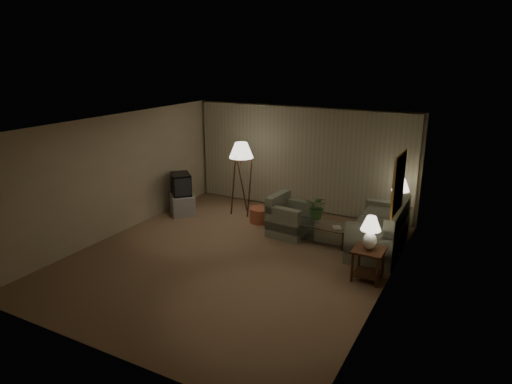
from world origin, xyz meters
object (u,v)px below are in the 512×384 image
at_px(coffee_table, 323,230).
at_px(ottoman, 261,215).
at_px(sofa, 378,232).
at_px(floor_lamp, 241,177).
at_px(armchair, 290,220).
at_px(vase, 317,220).
at_px(tv_cabinet, 182,203).
at_px(crt_tv, 181,184).
at_px(table_lamp_near, 371,230).
at_px(side_table_near, 368,259).
at_px(side_table_far, 398,216).
at_px(table_lamp_far, 400,191).

height_order(coffee_table, ottoman, coffee_table).
relative_size(sofa, floor_lamp, 1.02).
distance_m(armchair, vase, 0.68).
bearing_deg(tv_cabinet, vase, 42.16).
height_order(crt_tv, floor_lamp, floor_lamp).
xyz_separation_m(armchair, ottoman, (-0.96, 0.41, -0.19)).
distance_m(table_lamp_near, vase, 1.98).
relative_size(side_table_near, floor_lamp, 0.32).
bearing_deg(armchair, sofa, -83.67).
height_order(armchair, side_table_near, armchair).
bearing_deg(armchair, coffee_table, -88.39).
height_order(sofa, vase, sofa).
relative_size(sofa, side_table_far, 3.15).
relative_size(tv_cabinet, vase, 6.45).
bearing_deg(sofa, coffee_table, -86.30).
xyz_separation_m(sofa, coffee_table, (-1.16, -0.10, -0.13)).
distance_m(sofa, armchair, 1.97).
relative_size(floor_lamp, ottoman, 3.49).
bearing_deg(side_table_far, table_lamp_near, -90.00).
xyz_separation_m(side_table_far, coffee_table, (-1.31, -1.32, -0.13)).
distance_m(side_table_far, tv_cabinet, 5.34).
bearing_deg(coffee_table, sofa, 4.92).
height_order(floor_lamp, ottoman, floor_lamp).
height_order(side_table_near, side_table_far, same).
height_order(armchair, tv_cabinet, armchair).
height_order(armchair, crt_tv, crt_tv).
height_order(coffee_table, tv_cabinet, tv_cabinet).
relative_size(table_lamp_near, vase, 3.93).
xyz_separation_m(coffee_table, tv_cabinet, (-3.89, 0.10, -0.03)).
distance_m(table_lamp_near, ottoman, 3.62).
distance_m(side_table_near, vase, 1.92).
distance_m(table_lamp_far, ottoman, 3.31).
bearing_deg(ottoman, floor_lamp, 157.79).
bearing_deg(vase, table_lamp_far, 42.18).
bearing_deg(sofa, side_table_near, 5.12).
relative_size(tv_cabinet, floor_lamp, 0.55).
bearing_deg(vase, floor_lamp, 162.28).
bearing_deg(table_lamp_near, floor_lamp, 152.22).
xyz_separation_m(tv_cabinet, floor_lamp, (1.42, 0.64, 0.72)).
bearing_deg(ottoman, crt_tv, -170.48).
bearing_deg(coffee_table, floor_lamp, 163.30).
bearing_deg(table_lamp_near, tv_cabinet, 165.41).
xyz_separation_m(table_lamp_near, coffee_table, (-1.31, 1.25, -0.69)).
bearing_deg(crt_tv, table_lamp_near, 29.15).
height_order(table_lamp_far, coffee_table, table_lamp_far).
relative_size(side_table_near, tv_cabinet, 0.58).
bearing_deg(floor_lamp, crt_tv, -155.83).
distance_m(sofa, table_lamp_far, 1.37).
xyz_separation_m(side_table_near, vase, (-1.46, 1.25, 0.08)).
distance_m(side_table_far, table_lamp_far, 0.60).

